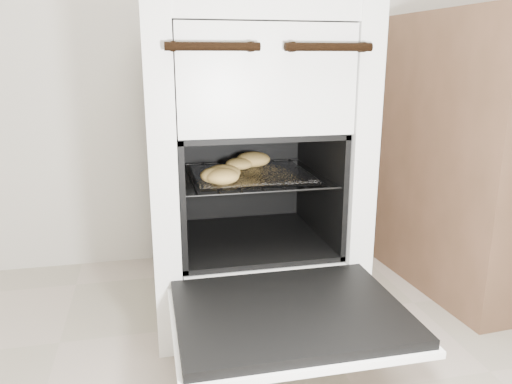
# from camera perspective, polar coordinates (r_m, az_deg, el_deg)

# --- Properties ---
(stove) EXTENTS (0.55, 0.61, 0.84)m
(stove) POSITION_cam_1_polar(r_m,az_deg,el_deg) (1.43, -1.16, 3.13)
(stove) COLOR white
(stove) RESTS_ON ground
(oven_door) EXTENTS (0.49, 0.38, 0.03)m
(oven_door) POSITION_cam_1_polar(r_m,az_deg,el_deg) (1.09, 3.86, -13.84)
(oven_door) COLOR black
(oven_door) RESTS_ON stove
(oven_rack) EXTENTS (0.40, 0.38, 0.01)m
(oven_rack) POSITION_cam_1_polar(r_m,az_deg,el_deg) (1.38, -0.66, 1.93)
(oven_rack) COLOR black
(oven_rack) RESTS_ON stove
(foil_sheet) EXTENTS (0.31, 0.27, 0.01)m
(foil_sheet) POSITION_cam_1_polar(r_m,az_deg,el_deg) (1.36, -0.50, 1.98)
(foil_sheet) COLOR white
(foil_sheet) RESTS_ON oven_rack
(baked_rolls) EXTENTS (0.24, 0.29, 0.04)m
(baked_rolls) POSITION_cam_1_polar(r_m,az_deg,el_deg) (1.33, -2.62, 2.72)
(baked_rolls) COLOR #DAAC57
(baked_rolls) RESTS_ON foil_sheet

